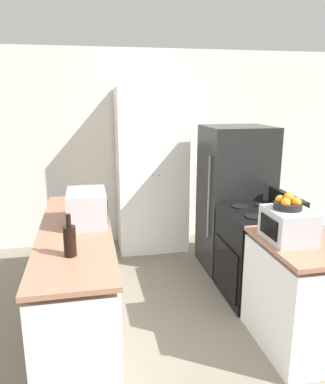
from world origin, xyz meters
The scene contains 10 objects.
wall_back centered at (0.00, 3.17, 1.30)m, with size 7.00×0.06×2.60m.
counter_left centered at (-0.87, 1.19, 0.44)m, with size 0.60×2.19×0.91m.
counter_right centered at (0.87, 0.53, 0.44)m, with size 0.60×0.86×0.91m.
pantry_cabinet centered at (0.08, 2.83, 1.05)m, with size 0.88×0.60×2.11m.
stove centered at (0.89, 1.33, 0.46)m, with size 0.66×0.70×1.07m.
refrigerator centered at (0.93, 2.07, 0.84)m, with size 0.76×0.69×1.67m.
microwave centered at (-0.76, 1.29, 1.06)m, with size 0.34×0.46×0.30m.
wine_bottle centered at (-0.88, 0.62, 1.03)m, with size 0.09×0.09×0.31m.
toaster_oven centered at (0.76, 0.58, 1.04)m, with size 0.33×0.38×0.25m.
fruit_bowl centered at (0.75, 0.60, 1.21)m, with size 0.21×0.21×0.13m.
Camera 1 is at (-0.73, -1.89, 2.00)m, focal length 35.00 mm.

